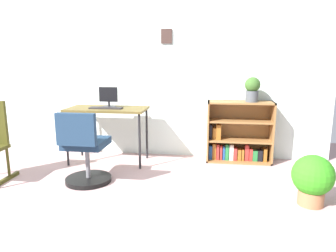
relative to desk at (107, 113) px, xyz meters
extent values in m
plane|color=#B2908F|center=(0.41, -1.66, -0.68)|extent=(6.24, 6.24, 0.00)
cube|color=silver|center=(0.41, 0.49, 0.52)|extent=(5.20, 0.10, 2.41)
cube|color=#3A2823|center=(0.74, 0.43, 1.01)|extent=(0.15, 0.02, 0.20)
cube|color=brown|center=(0.00, 0.00, 0.05)|extent=(1.06, 0.53, 0.03)
cylinder|color=black|center=(-0.49, -0.22, -0.32)|extent=(0.03, 0.03, 0.72)
cylinder|color=black|center=(0.49, -0.22, -0.32)|extent=(0.03, 0.03, 0.72)
cylinder|color=black|center=(-0.49, 0.22, -0.32)|extent=(0.03, 0.03, 0.72)
cylinder|color=black|center=(0.49, 0.22, -0.32)|extent=(0.03, 0.03, 0.72)
cylinder|color=#262628|center=(0.00, 0.07, 0.07)|extent=(0.20, 0.20, 0.01)
cylinder|color=#262628|center=(0.00, 0.07, 0.11)|extent=(0.03, 0.03, 0.06)
cube|color=black|center=(0.00, 0.06, 0.24)|extent=(0.25, 0.02, 0.20)
cube|color=#272426|center=(0.01, -0.07, 0.07)|extent=(0.43, 0.12, 0.02)
cylinder|color=black|center=(0.00, -0.73, -0.66)|extent=(0.52, 0.52, 0.05)
cylinder|color=slate|center=(0.00, -0.73, -0.45)|extent=(0.05, 0.05, 0.37)
cube|color=#1B3149|center=(0.00, -0.73, -0.23)|extent=(0.44, 0.44, 0.08)
cube|color=#1B3149|center=(0.00, -0.98, -0.02)|extent=(0.42, 0.07, 0.34)
cube|color=#3D3B13|center=(-0.95, -0.95, -0.66)|extent=(0.04, 0.64, 0.04)
cylinder|color=#3D3B13|center=(-0.95, -0.79, -0.47)|extent=(0.03, 0.03, 0.34)
cube|color=olive|center=(1.34, 0.26, -0.27)|extent=(0.02, 0.30, 0.83)
cube|color=olive|center=(2.19, 0.26, -0.27)|extent=(0.02, 0.30, 0.83)
cube|color=olive|center=(1.77, 0.26, 0.14)|extent=(0.87, 0.30, 0.02)
cube|color=olive|center=(1.77, 0.26, -0.67)|extent=(0.87, 0.30, 0.02)
cube|color=olive|center=(1.77, 0.40, -0.27)|extent=(0.87, 0.02, 0.83)
cube|color=olive|center=(1.77, 0.26, -0.38)|extent=(0.82, 0.28, 0.02)
cube|color=olive|center=(1.77, 0.26, -0.12)|extent=(0.82, 0.28, 0.02)
cube|color=#1E478C|center=(1.39, 0.25, -0.57)|extent=(0.04, 0.10, 0.19)
cube|color=#99591E|center=(1.44, 0.25, -0.55)|extent=(0.05, 0.10, 0.22)
cube|color=#B22D28|center=(1.48, 0.25, -0.55)|extent=(0.04, 0.12, 0.21)
cube|color=#B22D28|center=(1.53, 0.25, -0.56)|extent=(0.03, 0.11, 0.19)
cube|color=#1E478C|center=(1.57, 0.25, -0.57)|extent=(0.03, 0.09, 0.19)
cube|color=#237238|center=(1.61, 0.25, -0.55)|extent=(0.05, 0.12, 0.22)
cube|color=beige|center=(1.67, 0.25, -0.55)|extent=(0.06, 0.12, 0.22)
cube|color=#B22D28|center=(1.72, 0.25, -0.58)|extent=(0.04, 0.13, 0.17)
cube|color=#99591E|center=(1.78, 0.25, -0.59)|extent=(0.05, 0.11, 0.15)
cube|color=#99591E|center=(1.82, 0.25, -0.58)|extent=(0.03, 0.12, 0.15)
cube|color=#B22D28|center=(1.88, 0.25, -0.55)|extent=(0.05, 0.09, 0.22)
cube|color=#B22D28|center=(1.93, 0.25, -0.58)|extent=(0.04, 0.11, 0.17)
cube|color=#237238|center=(1.99, 0.25, -0.59)|extent=(0.06, 0.10, 0.14)
cube|color=black|center=(2.06, 0.25, -0.59)|extent=(0.06, 0.10, 0.15)
cube|color=#99591E|center=(2.12, 0.25, -0.57)|extent=(0.04, 0.12, 0.18)
cube|color=black|center=(1.38, 0.25, -0.27)|extent=(0.03, 0.11, 0.20)
cube|color=#99591E|center=(1.43, 0.25, -0.29)|extent=(0.04, 0.11, 0.16)
cube|color=#99591E|center=(1.49, 0.25, -0.27)|extent=(0.06, 0.13, 0.20)
cylinder|color=#474C51|center=(1.90, 0.24, 0.22)|extent=(0.16, 0.16, 0.15)
sphere|color=#365C24|center=(1.90, 0.24, 0.37)|extent=(0.20, 0.20, 0.20)
cylinder|color=#9E6642|center=(2.35, -1.00, -0.61)|extent=(0.24, 0.24, 0.15)
sphere|color=#30901B|center=(2.35, -1.00, -0.38)|extent=(0.39, 0.39, 0.39)
camera|label=1|loc=(1.36, -3.91, 0.67)|focal=32.85mm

